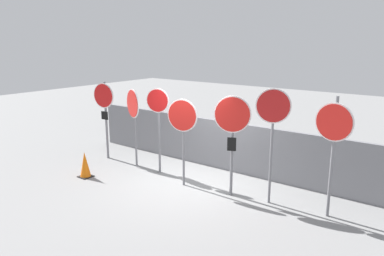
{
  "coord_description": "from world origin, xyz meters",
  "views": [
    {
      "loc": [
        5.55,
        -7.26,
        3.66
      ],
      "look_at": [
        0.06,
        0.0,
        1.51
      ],
      "focal_mm": 35.0,
      "sensor_mm": 36.0,
      "label": 1
    }
  ],
  "objects_px": {
    "stop_sign_4": "(232,124)",
    "stop_sign_5": "(273,117)",
    "stop_sign_1": "(133,109)",
    "stop_sign_2": "(158,111)",
    "stop_sign_0": "(104,104)",
    "traffic_cone_0": "(85,165)",
    "stop_sign_6": "(334,133)",
    "stop_sign_3": "(182,121)"
  },
  "relations": [
    {
      "from": "stop_sign_4",
      "to": "stop_sign_5",
      "type": "bearing_deg",
      "value": -14.47
    },
    {
      "from": "stop_sign_1",
      "to": "stop_sign_5",
      "type": "bearing_deg",
      "value": 21.93
    },
    {
      "from": "stop_sign_2",
      "to": "stop_sign_5",
      "type": "xyz_separation_m",
      "value": [
        3.37,
        -0.01,
        0.25
      ]
    },
    {
      "from": "stop_sign_0",
      "to": "stop_sign_2",
      "type": "xyz_separation_m",
      "value": [
        2.22,
        -0.0,
        0.04
      ]
    },
    {
      "from": "stop_sign_1",
      "to": "traffic_cone_0",
      "type": "bearing_deg",
      "value": -82.69
    },
    {
      "from": "traffic_cone_0",
      "to": "stop_sign_1",
      "type": "bearing_deg",
      "value": 74.86
    },
    {
      "from": "stop_sign_0",
      "to": "stop_sign_4",
      "type": "xyz_separation_m",
      "value": [
        4.67,
        -0.16,
        0.05
      ]
    },
    {
      "from": "traffic_cone_0",
      "to": "stop_sign_4",
      "type": "bearing_deg",
      "value": 18.67
    },
    {
      "from": "stop_sign_5",
      "to": "traffic_cone_0",
      "type": "bearing_deg",
      "value": 176.84
    },
    {
      "from": "stop_sign_6",
      "to": "stop_sign_1",
      "type": "bearing_deg",
      "value": -172.77
    },
    {
      "from": "stop_sign_0",
      "to": "stop_sign_1",
      "type": "relative_size",
      "value": 1.06
    },
    {
      "from": "stop_sign_0",
      "to": "traffic_cone_0",
      "type": "bearing_deg",
      "value": -68.22
    },
    {
      "from": "stop_sign_2",
      "to": "traffic_cone_0",
      "type": "bearing_deg",
      "value": -150.39
    },
    {
      "from": "stop_sign_0",
      "to": "stop_sign_3",
      "type": "height_order",
      "value": "stop_sign_0"
    },
    {
      "from": "stop_sign_3",
      "to": "stop_sign_2",
      "type": "bearing_deg",
      "value": 152.13
    },
    {
      "from": "stop_sign_3",
      "to": "stop_sign_6",
      "type": "bearing_deg",
      "value": -3.23
    },
    {
      "from": "stop_sign_1",
      "to": "stop_sign_6",
      "type": "bearing_deg",
      "value": 23.44
    },
    {
      "from": "stop_sign_1",
      "to": "stop_sign_2",
      "type": "distance_m",
      "value": 1.0
    },
    {
      "from": "stop_sign_4",
      "to": "traffic_cone_0",
      "type": "bearing_deg",
      "value": 174.96
    },
    {
      "from": "stop_sign_0",
      "to": "stop_sign_1",
      "type": "xyz_separation_m",
      "value": [
        1.23,
        0.03,
        -0.0
      ]
    },
    {
      "from": "stop_sign_5",
      "to": "stop_sign_6",
      "type": "bearing_deg",
      "value": -13.89
    },
    {
      "from": "stop_sign_5",
      "to": "traffic_cone_0",
      "type": "relative_size",
      "value": 3.77
    },
    {
      "from": "stop_sign_2",
      "to": "stop_sign_4",
      "type": "distance_m",
      "value": 2.45
    },
    {
      "from": "stop_sign_1",
      "to": "stop_sign_0",
      "type": "bearing_deg",
      "value": -156.21
    },
    {
      "from": "stop_sign_0",
      "to": "stop_sign_1",
      "type": "bearing_deg",
      "value": -6.37
    },
    {
      "from": "stop_sign_2",
      "to": "stop_sign_5",
      "type": "bearing_deg",
      "value": -16.73
    },
    {
      "from": "stop_sign_1",
      "to": "stop_sign_5",
      "type": "height_order",
      "value": "stop_sign_5"
    },
    {
      "from": "stop_sign_5",
      "to": "traffic_cone_0",
      "type": "height_order",
      "value": "stop_sign_5"
    },
    {
      "from": "stop_sign_1",
      "to": "stop_sign_4",
      "type": "distance_m",
      "value": 3.44
    },
    {
      "from": "stop_sign_1",
      "to": "stop_sign_5",
      "type": "relative_size",
      "value": 0.87
    },
    {
      "from": "stop_sign_3",
      "to": "stop_sign_5",
      "type": "distance_m",
      "value": 2.3
    },
    {
      "from": "stop_sign_5",
      "to": "stop_sign_6",
      "type": "xyz_separation_m",
      "value": [
        1.27,
        0.14,
        -0.18
      ]
    },
    {
      "from": "stop_sign_4",
      "to": "stop_sign_3",
      "type": "bearing_deg",
      "value": 164.19
    },
    {
      "from": "stop_sign_0",
      "to": "stop_sign_6",
      "type": "relative_size",
      "value": 0.94
    },
    {
      "from": "stop_sign_3",
      "to": "stop_sign_6",
      "type": "relative_size",
      "value": 0.87
    },
    {
      "from": "stop_sign_0",
      "to": "stop_sign_3",
      "type": "distance_m",
      "value": 3.36
    },
    {
      "from": "stop_sign_4",
      "to": "stop_sign_6",
      "type": "distance_m",
      "value": 2.22
    },
    {
      "from": "stop_sign_0",
      "to": "stop_sign_6",
      "type": "height_order",
      "value": "stop_sign_6"
    },
    {
      "from": "stop_sign_6",
      "to": "stop_sign_0",
      "type": "bearing_deg",
      "value": -172.71
    },
    {
      "from": "stop_sign_4",
      "to": "stop_sign_5",
      "type": "relative_size",
      "value": 0.92
    },
    {
      "from": "stop_sign_1",
      "to": "stop_sign_6",
      "type": "height_order",
      "value": "stop_sign_6"
    },
    {
      "from": "stop_sign_0",
      "to": "stop_sign_3",
      "type": "xyz_separation_m",
      "value": [
        3.34,
        -0.35,
        -0.04
      ]
    }
  ]
}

